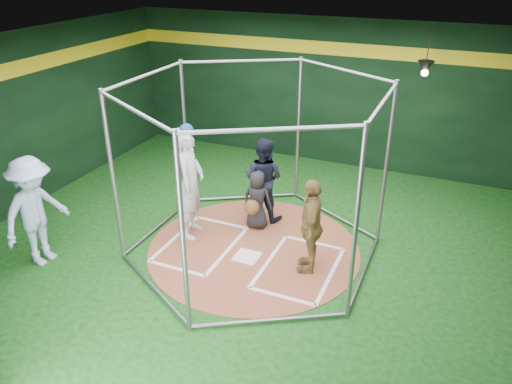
% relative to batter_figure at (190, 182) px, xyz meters
% --- Properties ---
extents(room_shell, '(10.10, 9.10, 3.53)m').
position_rel_batter_figure_xyz_m(room_shell, '(1.27, -0.01, 0.67)').
color(room_shell, '#0D390D').
rests_on(room_shell, ground).
extents(clay_disc, '(3.80, 3.80, 0.01)m').
position_rel_batter_figure_xyz_m(clay_disc, '(1.27, -0.02, -1.08)').
color(clay_disc, '#9A5138').
rests_on(clay_disc, ground).
extents(home_plate, '(0.43, 0.43, 0.01)m').
position_rel_batter_figure_xyz_m(home_plate, '(1.27, -0.32, -1.07)').
color(home_plate, white).
rests_on(home_plate, clay_disc).
extents(batter_box_left, '(1.17, 1.77, 0.01)m').
position_rel_batter_figure_xyz_m(batter_box_left, '(0.32, -0.27, -1.07)').
color(batter_box_left, white).
rests_on(batter_box_left, clay_disc).
extents(batter_box_right, '(1.17, 1.77, 0.01)m').
position_rel_batter_figure_xyz_m(batter_box_right, '(2.22, -0.27, -1.07)').
color(batter_box_right, white).
rests_on(batter_box_right, clay_disc).
extents(batting_cage, '(4.05, 4.67, 3.00)m').
position_rel_batter_figure_xyz_m(batting_cage, '(1.27, -0.02, 0.41)').
color(batting_cage, gray).
rests_on(batting_cage, ground).
extents(pendant_lamp_near, '(0.34, 0.34, 0.90)m').
position_rel_batter_figure_xyz_m(pendant_lamp_near, '(3.47, 3.58, 1.65)').
color(pendant_lamp_near, black).
rests_on(pendant_lamp_near, room_shell).
extents(batter_figure, '(0.68, 0.87, 2.18)m').
position_rel_batter_figure_xyz_m(batter_figure, '(0.00, 0.00, 0.00)').
color(batter_figure, silver).
rests_on(batter_figure, clay_disc).
extents(visitor_leopard, '(0.62, 1.03, 1.65)m').
position_rel_batter_figure_xyz_m(visitor_leopard, '(2.36, -0.21, -0.25)').
color(visitor_leopard, tan).
rests_on(visitor_leopard, clay_disc).
extents(catcher_figure, '(0.59, 0.59, 1.16)m').
position_rel_batter_figure_xyz_m(catcher_figure, '(1.02, 0.71, -0.50)').
color(catcher_figure, black).
rests_on(catcher_figure, clay_disc).
extents(umpire, '(0.84, 0.67, 1.67)m').
position_rel_batter_figure_xyz_m(umpire, '(0.97, 1.13, -0.24)').
color(umpire, black).
rests_on(umpire, clay_disc).
extents(bystander_blue, '(0.80, 1.29, 1.93)m').
position_rel_batter_figure_xyz_m(bystander_blue, '(-1.91, -1.79, -0.12)').
color(bystander_blue, '#ACBEE4').
rests_on(bystander_blue, ground).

